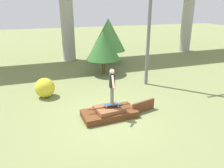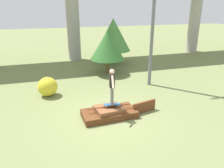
{
  "view_description": "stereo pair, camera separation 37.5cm",
  "coord_description": "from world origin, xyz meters",
  "views": [
    {
      "loc": [
        -2.71,
        -8.14,
        4.68
      ],
      "look_at": [
        0.11,
        -0.05,
        1.54
      ],
      "focal_mm": 35.0,
      "sensor_mm": 36.0,
      "label": 1
    },
    {
      "loc": [
        -2.35,
        -8.25,
        4.68
      ],
      "look_at": [
        0.11,
        -0.05,
        1.54
      ],
      "focal_mm": 35.0,
      "sensor_mm": 36.0,
      "label": 2
    }
  ],
  "objects": [
    {
      "name": "scrap_pile",
      "position": [
        -0.0,
        -0.0,
        0.19
      ],
      "size": [
        2.41,
        1.29,
        0.52
      ],
      "color": "#5B3319",
      "rests_on": "ground_plane"
    },
    {
      "name": "skater",
      "position": [
        0.11,
        -0.05,
        1.51
      ],
      "size": [
        0.27,
        1.04,
        1.57
      ],
      "color": "slate",
      "rests_on": "skateboard"
    },
    {
      "name": "scrap_plank_loose",
      "position": [
        1.65,
        -0.05,
        0.26
      ],
      "size": [
        1.21,
        0.37,
        0.53
      ],
      "color": "brown",
      "rests_on": "ground_plane"
    },
    {
      "name": "utility_pole",
      "position": [
        3.5,
        3.25,
        4.56
      ],
      "size": [
        1.3,
        0.2,
        8.87
      ],
      "color": "slate",
      "rests_on": "ground_plane"
    },
    {
      "name": "bush_yellow_flowering",
      "position": [
        -2.52,
        3.21,
        0.52
      ],
      "size": [
        1.04,
        1.04,
        1.04
      ],
      "color": "gold",
      "rests_on": "ground_plane"
    },
    {
      "name": "tree_behind_right",
      "position": [
        2.86,
        8.73,
        2.38
      ],
      "size": [
        2.76,
        2.76,
        3.65
      ],
      "color": "brown",
      "rests_on": "ground_plane"
    },
    {
      "name": "ground_plane",
      "position": [
        0.0,
        0.0,
        0.0
      ],
      "size": [
        80.0,
        80.0,
        0.0
      ],
      "primitive_type": "plane",
      "color": "olive"
    },
    {
      "name": "skateboard",
      "position": [
        0.11,
        -0.05,
        0.6
      ],
      "size": [
        0.75,
        0.34,
        0.09
      ],
      "color": "#23517F",
      "rests_on": "scrap_pile"
    },
    {
      "name": "tree_behind_left",
      "position": [
        1.63,
        6.13,
        2.04
      ],
      "size": [
        2.34,
        2.34,
        3.02
      ],
      "color": "brown",
      "rests_on": "ground_plane"
    }
  ]
}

